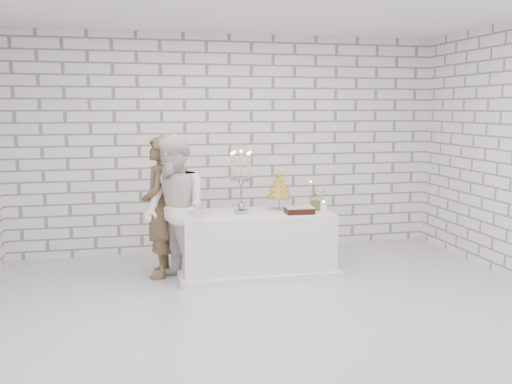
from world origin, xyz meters
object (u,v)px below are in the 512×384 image
cake_table (256,243)px  croquembouche (279,190)px  groom (159,207)px  candelabra (241,182)px  bride (175,210)px

cake_table → croquembouche: bearing=26.0°
groom → candelabra: groom is taller
cake_table → groom: groom is taller
cake_table → groom: bearing=172.6°
groom → bride: bearing=31.0°
groom → candelabra: bearing=89.1°
cake_table → candelabra: candelabra is taller
croquembouche → candelabra: bearing=-161.4°
groom → croquembouche: 1.48m
cake_table → candelabra: 0.78m
groom → candelabra: size_ratio=2.19×
candelabra → croquembouche: candelabra is taller
groom → bride: 0.41m
cake_table → bride: size_ratio=1.05×
candelabra → bride: bearing=-165.0°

